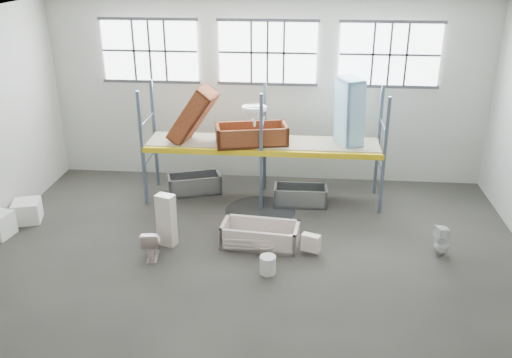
# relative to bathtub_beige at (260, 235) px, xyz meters

# --- Properties ---
(floor) EXTENTS (12.00, 10.00, 0.10)m
(floor) POSITION_rel_bathtub_beige_xyz_m (-0.14, -1.02, -0.30)
(floor) COLOR #46433C
(floor) RESTS_ON ground
(ceiling) EXTENTS (12.00, 10.00, 0.10)m
(ceiling) POSITION_rel_bathtub_beige_xyz_m (-0.14, -1.02, 4.80)
(ceiling) COLOR silver
(ceiling) RESTS_ON ground
(wall_back) EXTENTS (12.00, 0.10, 5.00)m
(wall_back) POSITION_rel_bathtub_beige_xyz_m (-0.14, 4.03, 2.25)
(wall_back) COLOR #B5B5A7
(wall_back) RESTS_ON ground
(wall_front) EXTENTS (12.00, 0.10, 5.00)m
(wall_front) POSITION_rel_bathtub_beige_xyz_m (-0.14, -6.07, 2.25)
(wall_front) COLOR #9D9C91
(wall_front) RESTS_ON ground
(window_left) EXTENTS (2.60, 0.04, 1.60)m
(window_left) POSITION_rel_bathtub_beige_xyz_m (-3.34, 3.92, 3.35)
(window_left) COLOR white
(window_left) RESTS_ON wall_back
(window_mid) EXTENTS (2.60, 0.04, 1.60)m
(window_mid) POSITION_rel_bathtub_beige_xyz_m (-0.14, 3.92, 3.35)
(window_mid) COLOR white
(window_mid) RESTS_ON wall_back
(window_right) EXTENTS (2.60, 0.04, 1.60)m
(window_right) POSITION_rel_bathtub_beige_xyz_m (3.06, 3.92, 3.35)
(window_right) COLOR white
(window_right) RESTS_ON wall_back
(rack_upright_la) EXTENTS (0.08, 0.08, 3.00)m
(rack_upright_la) POSITION_rel_bathtub_beige_xyz_m (-3.14, 1.88, 1.25)
(rack_upright_la) COLOR slate
(rack_upright_la) RESTS_ON floor
(rack_upright_lb) EXTENTS (0.08, 0.08, 3.00)m
(rack_upright_lb) POSITION_rel_bathtub_beige_xyz_m (-3.14, 3.08, 1.25)
(rack_upright_lb) COLOR slate
(rack_upright_lb) RESTS_ON floor
(rack_upright_ma) EXTENTS (0.08, 0.08, 3.00)m
(rack_upright_ma) POSITION_rel_bathtub_beige_xyz_m (-0.14, 1.88, 1.25)
(rack_upright_ma) COLOR slate
(rack_upright_ma) RESTS_ON floor
(rack_upright_mb) EXTENTS (0.08, 0.08, 3.00)m
(rack_upright_mb) POSITION_rel_bathtub_beige_xyz_m (-0.14, 3.08, 1.25)
(rack_upright_mb) COLOR slate
(rack_upright_mb) RESTS_ON floor
(rack_upright_ra) EXTENTS (0.08, 0.08, 3.00)m
(rack_upright_ra) POSITION_rel_bathtub_beige_xyz_m (2.86, 1.88, 1.25)
(rack_upright_ra) COLOR slate
(rack_upright_ra) RESTS_ON floor
(rack_upright_rb) EXTENTS (0.08, 0.08, 3.00)m
(rack_upright_rb) POSITION_rel_bathtub_beige_xyz_m (2.86, 3.08, 1.25)
(rack_upright_rb) COLOR slate
(rack_upright_rb) RESTS_ON floor
(rack_beam_front) EXTENTS (6.00, 0.10, 0.14)m
(rack_beam_front) POSITION_rel_bathtub_beige_xyz_m (-0.14, 1.88, 1.25)
(rack_beam_front) COLOR yellow
(rack_beam_front) RESTS_ON floor
(rack_beam_back) EXTENTS (6.00, 0.10, 0.14)m
(rack_beam_back) POSITION_rel_bathtub_beige_xyz_m (-0.14, 3.08, 1.25)
(rack_beam_back) COLOR yellow
(rack_beam_back) RESTS_ON floor
(shelf_deck) EXTENTS (5.90, 1.10, 0.03)m
(shelf_deck) POSITION_rel_bathtub_beige_xyz_m (-0.14, 2.48, 1.33)
(shelf_deck) COLOR gray
(shelf_deck) RESTS_ON floor
(wet_patch) EXTENTS (1.80, 1.80, 0.00)m
(wet_patch) POSITION_rel_bathtub_beige_xyz_m (-0.14, 1.68, -0.25)
(wet_patch) COLOR black
(wet_patch) RESTS_ON floor
(bathtub_beige) EXTENTS (1.79, 0.97, 0.50)m
(bathtub_beige) POSITION_rel_bathtub_beige_xyz_m (0.00, 0.00, 0.00)
(bathtub_beige) COLOR beige
(bathtub_beige) RESTS_ON floor
(cistern_spare) EXTENTS (0.44, 0.31, 0.38)m
(cistern_spare) POSITION_rel_bathtub_beige_xyz_m (1.13, -0.31, 0.03)
(cistern_spare) COLOR beige
(cistern_spare) RESTS_ON bathtub_beige
(sink_in_tub) EXTENTS (0.56, 0.56, 0.16)m
(sink_in_tub) POSITION_rel_bathtub_beige_xyz_m (0.13, -0.37, -0.09)
(sink_in_tub) COLOR silver
(sink_in_tub) RESTS_ON bathtub_beige
(toilet_beige) EXTENTS (0.46, 0.71, 0.69)m
(toilet_beige) POSITION_rel_bathtub_beige_xyz_m (-2.28, -0.74, 0.09)
(toilet_beige) COLOR beige
(toilet_beige) RESTS_ON floor
(cistern_tall) EXTENTS (0.45, 0.37, 1.22)m
(cistern_tall) POSITION_rel_bathtub_beige_xyz_m (-2.08, -0.17, 0.36)
(cistern_tall) COLOR beige
(cistern_tall) RESTS_ON floor
(toilet_white) EXTENTS (0.40, 0.40, 0.69)m
(toilet_white) POSITION_rel_bathtub_beige_xyz_m (3.97, -0.07, 0.09)
(toilet_white) COLOR white
(toilet_white) RESTS_ON floor
(steel_tub_left) EXTENTS (1.54, 1.07, 0.51)m
(steel_tub_left) POSITION_rel_bathtub_beige_xyz_m (-2.02, 2.67, 0.01)
(steel_tub_left) COLOR #AEAFB6
(steel_tub_left) RESTS_ON floor
(steel_tub_right) EXTENTS (1.36, 0.65, 0.50)m
(steel_tub_right) POSITION_rel_bathtub_beige_xyz_m (0.87, 2.18, -0.00)
(steel_tub_right) COLOR #A3A6A9
(steel_tub_right) RESTS_ON floor
(rust_tub_flat) EXTENTS (1.92, 1.20, 0.50)m
(rust_tub_flat) POSITION_rel_bathtub_beige_xyz_m (-0.41, 2.33, 1.57)
(rust_tub_flat) COLOR brown
(rust_tub_flat) RESTS_ON shelf_deck
(rust_tub_tilted) EXTENTS (1.38, 0.97, 1.54)m
(rust_tub_tilted) POSITION_rel_bathtub_beige_xyz_m (-1.88, 2.29, 2.04)
(rust_tub_tilted) COLOR #974920
(rust_tub_tilted) RESTS_ON shelf_deck
(sink_on_shelf) EXTENTS (0.71, 0.61, 0.54)m
(sink_on_shelf) POSITION_rel_bathtub_beige_xyz_m (-0.34, 2.27, 1.84)
(sink_on_shelf) COLOR white
(sink_on_shelf) RESTS_ON rust_tub_flat
(blue_tub_upright) EXTENTS (0.80, 0.95, 1.73)m
(blue_tub_upright) POSITION_rel_bathtub_beige_xyz_m (2.01, 2.58, 2.14)
(blue_tub_upright) COLOR #91C9E7
(blue_tub_upright) RESTS_ON shelf_deck
(bucket) EXTENTS (0.43, 0.43, 0.39)m
(bucket) POSITION_rel_bathtub_beige_xyz_m (0.25, -1.15, -0.06)
(bucket) COLOR beige
(bucket) RESTS_ON floor
(carton_far) EXTENTS (0.78, 0.78, 0.52)m
(carton_far) POSITION_rel_bathtub_beige_xyz_m (-5.76, 0.65, 0.01)
(carton_far) COLOR white
(carton_far) RESTS_ON floor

